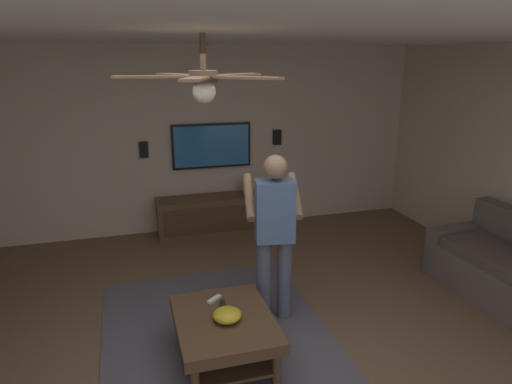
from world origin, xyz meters
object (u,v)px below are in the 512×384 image
at_px(person_standing, 274,228).
at_px(vase_round, 249,186).
at_px(remote_white, 214,299).
at_px(tv, 212,146).
at_px(ceiling_fan, 203,81).
at_px(media_console, 217,215).
at_px(coffee_table, 225,329).
at_px(wall_speaker_left, 277,137).
at_px(bowl, 227,315).
at_px(wall_speaker_right, 144,150).
at_px(remote_black, 223,305).

xyz_separation_m(person_standing, vase_round, (2.41, -0.41, -0.27)).
bearing_deg(remote_white, tv, 39.92).
bearing_deg(ceiling_fan, vase_round, -20.65).
height_order(media_console, ceiling_fan, ceiling_fan).
xyz_separation_m(person_standing, remote_white, (-0.22, 0.63, -0.52)).
bearing_deg(tv, person_standing, 1.77).
bearing_deg(coffee_table, person_standing, -49.23).
xyz_separation_m(person_standing, wall_speaker_left, (2.64, -0.92, 0.39)).
relative_size(bowl, wall_speaker_right, 1.07).
bearing_deg(media_console, bowl, -9.80).
xyz_separation_m(tv, ceiling_fan, (-3.28, 0.66, 1.07)).
relative_size(remote_white, remote_black, 1.00).
bearing_deg(tv, remote_white, -10.90).
bearing_deg(bowl, coffee_table, 14.81).
distance_m(vase_round, ceiling_fan, 3.67).
xyz_separation_m(coffee_table, remote_white, (0.30, 0.02, 0.12)).
relative_size(coffee_table, media_console, 0.59).
relative_size(tv, bowl, 4.87).
height_order(vase_round, wall_speaker_left, wall_speaker_left).
bearing_deg(vase_round, coffee_table, 160.90).
bearing_deg(tv, remote_black, -9.50).
relative_size(person_standing, bowl, 6.98).
distance_m(coffee_table, tv, 3.34).
bearing_deg(remote_white, remote_black, -104.47).
relative_size(person_standing, wall_speaker_left, 7.45).
distance_m(bowl, remote_black, 0.24).
xyz_separation_m(coffee_table, vase_round, (2.94, -1.02, 0.36)).
height_order(tv, vase_round, tv).
distance_m(tv, remote_white, 3.03).
bearing_deg(person_standing, remote_white, 119.62).
bearing_deg(wall_speaker_left, media_console, 104.23).
xyz_separation_m(tv, wall_speaker_left, (0.01, -1.00, 0.07)).
bearing_deg(wall_speaker_left, person_standing, 160.82).
relative_size(coffee_table, tv, 0.87).
relative_size(tv, vase_round, 5.20).
bearing_deg(remote_black, remote_white, 31.45).
bearing_deg(media_console, vase_round, 92.60).
bearing_deg(coffee_table, ceiling_fan, 133.24).
height_order(person_standing, remote_white, person_standing).
height_order(person_standing, bowl, person_standing).
bearing_deg(person_standing, coffee_table, 140.85).
distance_m(bowl, remote_white, 0.36).
xyz_separation_m(bowl, vase_round, (2.99, -1.00, 0.21)).
xyz_separation_m(remote_black, wall_speaker_left, (2.98, -1.50, 0.91)).
bearing_deg(vase_round, tv, 66.00).
bearing_deg(media_console, person_standing, 1.95).
bearing_deg(tv, bowl, -9.07).
xyz_separation_m(remote_white, ceiling_fan, (-0.43, 0.12, 1.91)).
xyz_separation_m(tv, bowl, (-3.21, 0.51, -0.80)).
xyz_separation_m(coffee_table, wall_speaker_right, (3.17, 0.43, 0.95)).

